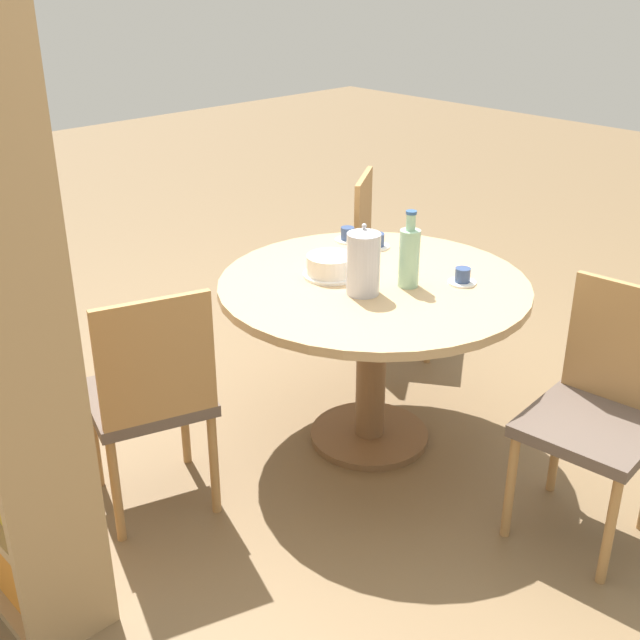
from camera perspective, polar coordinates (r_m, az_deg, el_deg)
The scene contains 11 objects.
ground_plane at distance 3.53m, azimuth 3.51°, elevation -8.34°, with size 14.00×14.00×0.00m, color brown.
dining_table at distance 3.24m, azimuth 3.78°, elevation 0.43°, with size 1.24×1.24×0.73m.
chair_a at distance 4.15m, azimuth 4.85°, elevation 4.51°, with size 0.58×0.58×0.91m.
chair_b at distance 2.92m, azimuth -11.96°, elevation -5.20°, with size 0.53×0.53×0.91m.
chair_c at distance 2.94m, azimuth 19.29°, elevation -5.96°, with size 0.46×0.46×0.91m.
coffee_pot at distance 3.02m, azimuth 3.10°, elevation 4.16°, with size 0.13×0.13×0.28m.
water_bottle at distance 3.11m, azimuth 6.36°, elevation 4.55°, with size 0.08×0.08×0.30m.
cake_main at distance 3.22m, azimuth 0.74°, elevation 3.84°, with size 0.22×0.22×0.09m.
cup_a at distance 3.55m, azimuth 4.10°, elevation 5.57°, with size 0.11×0.11×0.06m.
cup_b at distance 3.20m, azimuth 10.09°, elevation 3.01°, with size 0.11×0.11×0.06m.
cup_c at distance 3.63m, azimuth 1.97°, elevation 6.03°, with size 0.11×0.11×0.06m.
Camera 1 is at (-1.99, 2.18, 1.93)m, focal length 45.00 mm.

